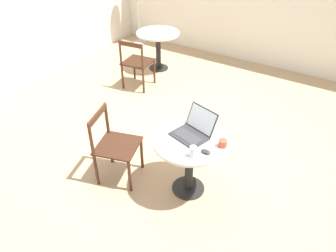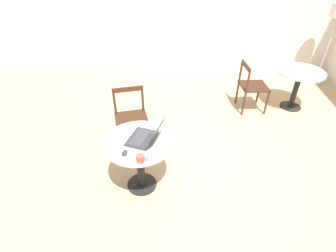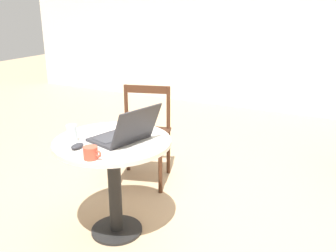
{
  "view_description": "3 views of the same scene",
  "coord_description": "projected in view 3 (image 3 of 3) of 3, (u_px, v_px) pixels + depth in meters",
  "views": [
    {
      "loc": [
        -2.87,
        -1.68,
        2.76
      ],
      "look_at": [
        -0.38,
        -0.11,
        0.66
      ],
      "focal_mm": 35.0,
      "sensor_mm": 36.0,
      "label": 1
    },
    {
      "loc": [
        -0.04,
        -2.7,
        2.53
      ],
      "look_at": [
        -0.21,
        0.04,
        0.56
      ],
      "focal_mm": 28.0,
      "sensor_mm": 36.0,
      "label": 2
    },
    {
      "loc": [
        0.88,
        -2.39,
        1.59
      ],
      "look_at": [
        -0.33,
        -0.0,
        0.7
      ],
      "focal_mm": 40.0,
      "sensor_mm": 36.0,
      "label": 3
    }
  ],
  "objects": [
    {
      "name": "ground_plane",
      "position": [
        205.0,
        217.0,
        2.9
      ],
      "size": [
        16.0,
        16.0,
        0.0
      ],
      "primitive_type": "plane",
      "color": "tan"
    },
    {
      "name": "wall_back",
      "position": [
        294.0,
        19.0,
        5.21
      ],
      "size": [
        9.4,
        0.06,
        2.7
      ],
      "color": "silver",
      "rests_on": "ground_plane"
    },
    {
      "name": "cafe_table_near",
      "position": [
        113.0,
        161.0,
        2.55
      ],
      "size": [
        0.79,
        0.79,
        0.71
      ],
      "color": "black",
      "rests_on": "ground_plane"
    },
    {
      "name": "chair_near_back",
      "position": [
        144.0,
        134.0,
        3.4
      ],
      "size": [
        0.57,
        0.57,
        0.86
      ],
      "color": "#472819",
      "rests_on": "ground_plane"
    },
    {
      "name": "laptop",
      "position": [
        124.0,
        133.0,
        2.47
      ],
      "size": [
        0.45,
        0.44,
        0.26
      ],
      "color": "#2D2D33",
      "rests_on": "cafe_table_near"
    },
    {
      "name": "mouse",
      "position": [
        77.0,
        146.0,
        2.35
      ],
      "size": [
        0.06,
        0.1,
        0.03
      ],
      "color": "#2D2D33",
      "rests_on": "cafe_table_near"
    },
    {
      "name": "mug",
      "position": [
        91.0,
        153.0,
        2.19
      ],
      "size": [
        0.12,
        0.09,
        0.08
      ],
      "color": "#C64C38",
      "rests_on": "cafe_table_near"
    },
    {
      "name": "drinking_glass",
      "position": [
        72.0,
        133.0,
        2.46
      ],
      "size": [
        0.07,
        0.07,
        0.11
      ],
      "color": "silver",
      "rests_on": "cafe_table_near"
    }
  ]
}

